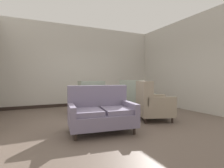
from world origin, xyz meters
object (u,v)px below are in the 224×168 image
at_px(side_table, 138,100).
at_px(coffee_table, 111,106).
at_px(armchair_foreground_right, 152,104).
at_px(armchair_near_sideboard, 89,100).
at_px(armchair_back_corner, 136,100).
at_px(settee, 101,113).
at_px(porcelain_vase, 109,97).

bearing_deg(side_table, coffee_table, -155.03).
bearing_deg(armchair_foreground_right, side_table, 2.73).
bearing_deg(armchair_foreground_right, armchair_near_sideboard, 57.60).
bearing_deg(armchair_near_sideboard, armchair_foreground_right, 119.53).
xyz_separation_m(coffee_table, armchair_near_sideboard, (-0.31, 1.03, 0.07)).
bearing_deg(armchair_foreground_right, armchair_back_corner, 11.89).
height_order(settee, armchair_back_corner, armchair_back_corner).
bearing_deg(porcelain_vase, coffee_table, -8.59).
bearing_deg(coffee_table, armchair_foreground_right, -30.19).
bearing_deg(porcelain_vase, armchair_near_sideboard, 104.92).
bearing_deg(armchair_near_sideboard, porcelain_vase, 95.59).
xyz_separation_m(porcelain_vase, armchair_foreground_right, (1.02, -0.58, -0.18)).
bearing_deg(armchair_near_sideboard, side_table, 156.29).
relative_size(armchair_near_sideboard, armchair_back_corner, 0.97).
height_order(coffee_table, porcelain_vase, porcelain_vase).
bearing_deg(side_table, armchair_near_sideboard, 165.62).
distance_m(coffee_table, armchair_near_sideboard, 1.08).
bearing_deg(side_table, armchair_back_corner, -136.54).
bearing_deg(armchair_back_corner, armchair_near_sideboard, 56.33).
relative_size(settee, side_table, 2.12).
relative_size(armchair_foreground_right, side_table, 1.55).
distance_m(porcelain_vase, armchair_foreground_right, 1.18).
bearing_deg(side_table, armchair_foreground_right, -106.01).
height_order(porcelain_vase, settee, settee).
relative_size(armchair_near_sideboard, side_table, 1.52).
distance_m(porcelain_vase, armchair_back_corner, 1.22).
xyz_separation_m(coffee_table, settee, (-0.63, -0.88, 0.03)).
xyz_separation_m(settee, armchair_foreground_right, (1.61, 0.31, 0.05)).
bearing_deg(side_table, settee, -142.43).
relative_size(coffee_table, armchair_back_corner, 0.71).
bearing_deg(settee, coffee_table, 61.57).
distance_m(settee, armchair_foreground_right, 1.64).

